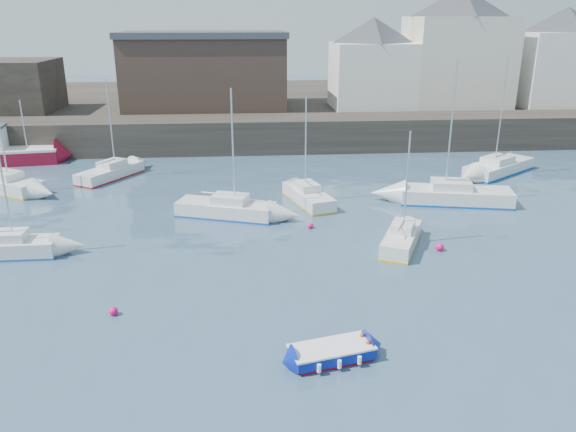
{
  "coord_description": "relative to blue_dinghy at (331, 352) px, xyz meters",
  "views": [
    {
      "loc": [
        -2.3,
        -16.72,
        11.73
      ],
      "look_at": [
        0.0,
        12.0,
        1.5
      ],
      "focal_mm": 35.0,
      "sensor_mm": 36.0,
      "label": 1
    }
  ],
  "objects": [
    {
      "name": "sailboat_g",
      "position": [
        17.19,
        24.55,
        0.19
      ],
      "size": [
        7.05,
        6.06,
        8.98
      ],
      "color": "silver",
      "rests_on": "ground"
    },
    {
      "name": "water",
      "position": [
        -0.65,
        -0.51,
        -0.32
      ],
      "size": [
        220.0,
        220.0,
        0.0
      ],
      "primitive_type": "plane",
      "color": "#2D4760",
      "rests_on": "ground"
    },
    {
      "name": "buoy_mid",
      "position": [
        7.31,
        9.58,
        -0.32
      ],
      "size": [
        0.43,
        0.43,
        0.43
      ],
      "primitive_type": "sphere",
      "color": "#F80A65",
      "rests_on": "ground"
    },
    {
      "name": "sailboat_c",
      "position": [
        5.4,
        10.29,
        0.15
      ],
      "size": [
        3.37,
        4.93,
        6.23
      ],
      "color": "silver",
      "rests_on": "ground"
    },
    {
      "name": "sailboat_b",
      "position": [
        -4.15,
        15.95,
        0.19
      ],
      "size": [
        6.43,
        3.83,
        7.89
      ],
      "color": "silver",
      "rests_on": "ground"
    },
    {
      "name": "buoy_near",
      "position": [
        -8.56,
        3.97,
        -0.32
      ],
      "size": [
        0.37,
        0.37,
        0.37
      ],
      "primitive_type": "sphere",
      "color": "#F80A65",
      "rests_on": "ground"
    },
    {
      "name": "sailboat_d",
      "position": [
        10.98,
        17.4,
        0.24
      ],
      "size": [
        7.6,
        3.77,
        9.28
      ],
      "color": "silver",
      "rests_on": "ground"
    },
    {
      "name": "sailboat_a",
      "position": [
        -15.46,
        10.69,
        0.17
      ],
      "size": [
        5.37,
        1.79,
        6.95
      ],
      "color": "silver",
      "rests_on": "ground"
    },
    {
      "name": "bldg_east_a",
      "position": [
        19.35,
        41.49,
        8.48
      ],
      "size": [
        13.36,
        13.36,
        11.8
      ],
      "color": "beige",
      "rests_on": "land_strip"
    },
    {
      "name": "quay_wall",
      "position": [
        -0.65,
        34.49,
        1.18
      ],
      "size": [
        90.0,
        5.0,
        3.0
      ],
      "primitive_type": "cube",
      "color": "#28231E",
      "rests_on": "ground"
    },
    {
      "name": "sailboat_e",
      "position": [
        -20.07,
        22.61,
        0.21
      ],
      "size": [
        6.51,
        5.07,
        8.22
      ],
      "color": "silver",
      "rests_on": "ground"
    },
    {
      "name": "sailboat_f",
      "position": [
        1.23,
        18.22,
        0.17
      ],
      "size": [
        3.16,
        5.59,
        6.93
      ],
      "color": "silver",
      "rests_on": "ground"
    },
    {
      "name": "fishing_boat",
      "position": [
        -23.08,
        30.95,
        0.7
      ],
      "size": [
        8.34,
        4.12,
        5.29
      ],
      "color": "maroon",
      "rests_on": "ground"
    },
    {
      "name": "bldg_east_d",
      "position": [
        10.35,
        40.99,
        7.04
      ],
      "size": [
        11.14,
        11.14,
        8.95
      ],
      "color": "white",
      "rests_on": "land_strip"
    },
    {
      "name": "bldg_east_b",
      "position": [
        30.35,
        40.99,
        7.55
      ],
      "size": [
        11.88,
        11.88,
        9.95
      ],
      "color": "white",
      "rests_on": "land_strip"
    },
    {
      "name": "buoy_far",
      "position": [
        0.83,
        13.47,
        -0.32
      ],
      "size": [
        0.34,
        0.34,
        0.34
      ],
      "primitive_type": "sphere",
      "color": "#F80A65",
      "rests_on": "ground"
    },
    {
      "name": "blue_dinghy",
      "position": [
        0.0,
        0.0,
        0.0
      ],
      "size": [
        3.26,
        1.99,
        0.58
      ],
      "color": "maroon",
      "rests_on": "ground"
    },
    {
      "name": "warehouse",
      "position": [
        -6.65,
        42.49,
        6.3
      ],
      "size": [
        16.4,
        10.4,
        7.6
      ],
      "color": "#3D2D26",
      "rests_on": "land_strip"
    },
    {
      "name": "sailboat_h",
      "position": [
        -13.25,
        25.53,
        0.16
      ],
      "size": [
        4.6,
        5.91,
        7.46
      ],
      "color": "silver",
      "rests_on": "ground"
    },
    {
      "name": "land_strip",
      "position": [
        -0.65,
        52.49,
        1.08
      ],
      "size": [
        90.0,
        32.0,
        2.8
      ],
      "primitive_type": "cube",
      "color": "#28231E",
      "rests_on": "ground"
    }
  ]
}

